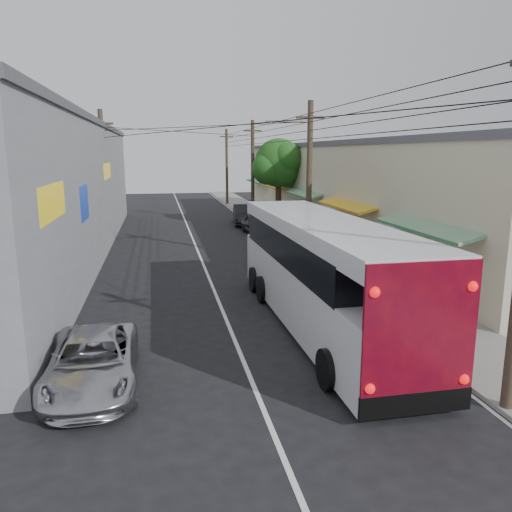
# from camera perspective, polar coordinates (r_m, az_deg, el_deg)

# --- Properties ---
(ground) EXTENTS (120.00, 120.00, 0.00)m
(ground) POSITION_cam_1_polar(r_m,az_deg,el_deg) (12.29, -0.05, -15.14)
(ground) COLOR black
(ground) RESTS_ON ground
(sidewalk) EXTENTS (3.00, 80.00, 0.12)m
(sidewalk) POSITION_cam_1_polar(r_m,az_deg,el_deg) (32.41, 4.51, 1.94)
(sidewalk) COLOR slate
(sidewalk) RESTS_ON ground
(building_right) EXTENTS (7.09, 40.00, 6.25)m
(building_right) POSITION_cam_1_polar(r_m,az_deg,el_deg) (35.36, 10.81, 7.64)
(building_right) COLOR beige
(building_right) RESTS_ON ground
(building_left) EXTENTS (7.20, 36.00, 7.25)m
(building_left) POSITION_cam_1_polar(r_m,az_deg,el_deg) (29.52, -23.73, 7.06)
(building_left) COLOR gray
(building_left) RESTS_ON ground
(utility_poles) EXTENTS (11.80, 45.28, 8.00)m
(utility_poles) POSITION_cam_1_polar(r_m,az_deg,el_deg) (31.55, -1.52, 9.15)
(utility_poles) COLOR #473828
(utility_poles) RESTS_ON ground
(street_tree) EXTENTS (4.40, 4.00, 6.60)m
(street_tree) POSITION_cam_1_polar(r_m,az_deg,el_deg) (37.86, 2.71, 10.39)
(street_tree) COLOR #3F2B19
(street_tree) RESTS_ON ground
(coach_bus) EXTENTS (2.93, 12.27, 3.52)m
(coach_bus) POSITION_cam_1_polar(r_m,az_deg,el_deg) (16.12, 7.37, -1.74)
(coach_bus) COLOR silver
(coach_bus) RESTS_ON ground
(jeepney) EXTENTS (2.20, 4.57, 1.25)m
(jeepney) POSITION_cam_1_polar(r_m,az_deg,el_deg) (12.87, -18.16, -11.40)
(jeepney) COLOR silver
(jeepney) RESTS_ON ground
(parked_suv) EXTENTS (2.34, 5.33, 1.52)m
(parked_suv) POSITION_cam_1_polar(r_m,az_deg,el_deg) (25.94, 2.84, 1.08)
(parked_suv) COLOR gray
(parked_suv) RESTS_ON ground
(parked_car_mid) EXTENTS (2.11, 4.20, 1.37)m
(parked_car_mid) POSITION_cam_1_polar(r_m,az_deg,el_deg) (34.50, 0.27, 3.63)
(parked_car_mid) COLOR #26252B
(parked_car_mid) RESTS_ON ground
(parked_car_far) EXTENTS (2.15, 4.91, 1.57)m
(parked_car_far) POSITION_cam_1_polar(r_m,az_deg,el_deg) (39.24, -1.31, 4.76)
(parked_car_far) COLOR black
(parked_car_far) RESTS_ON ground
(pedestrian_near) EXTENTS (0.66, 0.45, 1.77)m
(pedestrian_near) POSITION_cam_1_polar(r_m,az_deg,el_deg) (21.30, 9.83, -0.78)
(pedestrian_near) COLOR pink
(pedestrian_near) RESTS_ON sidewalk
(pedestrian_far) EXTENTS (0.79, 0.68, 1.39)m
(pedestrian_far) POSITION_cam_1_polar(r_m,az_deg,el_deg) (28.47, 9.04, 2.01)
(pedestrian_far) COLOR #7E8FB7
(pedestrian_far) RESTS_ON sidewalk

